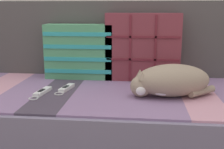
{
  "coord_description": "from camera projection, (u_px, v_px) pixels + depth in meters",
  "views": [
    {
      "loc": [
        0.26,
        -1.4,
        0.82
      ],
      "look_at": [
        0.11,
        0.02,
        0.48
      ],
      "focal_mm": 45.0,
      "sensor_mm": 36.0,
      "label": 1
    }
  ],
  "objects": [
    {
      "name": "couch",
      "position": [
        95.0,
        121.0,
        1.62
      ],
      "size": [
        1.78,
        0.91,
        0.38
      ],
      "color": "gray",
      "rests_on": "ground_plane"
    },
    {
      "name": "sofa_backrest",
      "position": [
        103.0,
        38.0,
        1.89
      ],
      "size": [
        1.75,
        0.14,
        0.48
      ],
      "color": "#474242",
      "rests_on": "couch"
    },
    {
      "name": "throw_pillow_quilted",
      "position": [
        143.0,
        47.0,
        1.73
      ],
      "size": [
        0.45,
        0.14,
        0.41
      ],
      "color": "brown",
      "rests_on": "couch"
    },
    {
      "name": "throw_pillow_striped",
      "position": [
        80.0,
        51.0,
        1.78
      ],
      "size": [
        0.43,
        0.14,
        0.34
      ],
      "color": "#4C9366",
      "rests_on": "couch"
    },
    {
      "name": "sleeping_cat",
      "position": [
        169.0,
        81.0,
        1.42
      ],
      "size": [
        0.44,
        0.28,
        0.16
      ],
      "color": "gray",
      "rests_on": "couch"
    },
    {
      "name": "game_remote_near",
      "position": [
        66.0,
        88.0,
        1.54
      ],
      "size": [
        0.08,
        0.19,
        0.02
      ],
      "color": "white",
      "rests_on": "couch"
    },
    {
      "name": "game_remote_far",
      "position": [
        42.0,
        92.0,
        1.47
      ],
      "size": [
        0.07,
        0.2,
        0.02
      ],
      "color": "white",
      "rests_on": "couch"
    }
  ]
}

